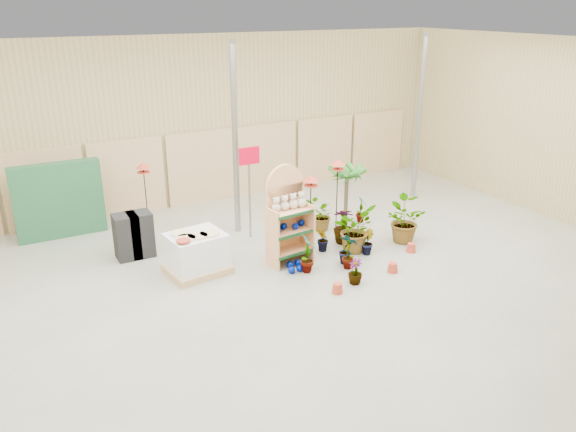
# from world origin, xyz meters

# --- Properties ---
(room) EXTENTS (15.20, 12.10, 4.70)m
(room) POSITION_xyz_m (0.00, 0.91, 2.21)
(room) COLOR gray
(room) RESTS_ON ground
(display_shelf) EXTENTS (0.94, 0.65, 2.13)m
(display_shelf) POSITION_xyz_m (0.24, 1.45, 0.97)
(display_shelf) COLOR tan
(display_shelf) RESTS_ON ground
(teddy_bears) EXTENTS (0.79, 0.21, 0.34)m
(teddy_bears) POSITION_xyz_m (0.27, 1.35, 1.35)
(teddy_bears) COLOR beige
(teddy_bears) RESTS_ON display_shelf
(gazing_balls_shelf) EXTENTS (0.78, 0.27, 0.15)m
(gazing_balls_shelf) POSITION_xyz_m (0.24, 1.33, 0.84)
(gazing_balls_shelf) COLOR #001387
(gazing_balls_shelf) RESTS_ON display_shelf
(gazing_balls_floor) EXTENTS (0.63, 0.39, 0.15)m
(gazing_balls_floor) POSITION_xyz_m (0.26, 0.96, 0.07)
(gazing_balls_floor) COLOR #001387
(gazing_balls_floor) RESTS_ON ground
(pallet_stack) EXTENTS (1.32, 1.14, 0.89)m
(pallet_stack) POSITION_xyz_m (-1.66, 1.82, 0.43)
(pallet_stack) COLOR tan
(pallet_stack) RESTS_ON ground
(charcoal_planters) EXTENTS (0.80, 0.50, 1.00)m
(charcoal_planters) POSITION_xyz_m (-2.59, 3.22, 0.50)
(charcoal_planters) COLOR black
(charcoal_planters) RESTS_ON ground
(trellis_stock) EXTENTS (2.00, 0.30, 1.80)m
(trellis_stock) POSITION_xyz_m (-3.80, 5.20, 0.90)
(trellis_stock) COLOR #215733
(trellis_stock) RESTS_ON ground
(offer_sign) EXTENTS (0.50, 0.08, 2.20)m
(offer_sign) POSITION_xyz_m (0.10, 2.98, 1.57)
(offer_sign) COLOR gray
(offer_sign) RESTS_ON ground
(bird_table_front) EXTENTS (0.34, 0.34, 1.86)m
(bird_table_front) POSITION_xyz_m (0.80, 1.42, 1.73)
(bird_table_front) COLOR black
(bird_table_front) RESTS_ON ground
(bird_table_right) EXTENTS (0.34, 0.34, 1.96)m
(bird_table_right) POSITION_xyz_m (1.79, 1.89, 1.82)
(bird_table_right) COLOR black
(bird_table_right) RESTS_ON ground
(bird_table_back) EXTENTS (0.34, 0.34, 1.77)m
(bird_table_back) POSITION_xyz_m (-1.95, 4.41, 1.64)
(bird_table_back) COLOR black
(bird_table_back) RESTS_ON ground
(palm) EXTENTS (0.70, 0.70, 1.66)m
(palm) POSITION_xyz_m (2.47, 2.50, 1.41)
(palm) COLOR brown
(palm) RESTS_ON ground
(potted_plant_0) EXTENTS (0.46, 0.55, 0.89)m
(potted_plant_0) POSITION_xyz_m (0.33, 0.73, 0.44)
(potted_plant_0) COLOR #256C1E
(potted_plant_0) RESTS_ON ground
(potted_plant_1) EXTENTS (0.33, 0.27, 0.58)m
(potted_plant_1) POSITION_xyz_m (1.29, 0.72, 0.29)
(potted_plant_1) COLOR #256C1E
(potted_plant_1) RESTS_ON ground
(potted_plant_2) EXTENTS (1.23, 1.20, 1.04)m
(potted_plant_2) POSITION_xyz_m (1.81, 1.19, 0.52)
(potted_plant_2) COLOR #256C1E
(potted_plant_2) RESTS_ON ground
(potted_plant_3) EXTENTS (0.65, 0.65, 0.85)m
(potted_plant_3) POSITION_xyz_m (1.85, 1.66, 0.43)
(potted_plant_3) COLOR #256C1E
(potted_plant_3) RESTS_ON ground
(potted_plant_4) EXTENTS (0.43, 0.48, 0.75)m
(potted_plant_4) POSITION_xyz_m (2.96, 2.53, 0.38)
(potted_plant_4) COLOR #256C1E
(potted_plant_4) RESTS_ON ground
(potted_plant_5) EXTENTS (0.36, 0.39, 0.58)m
(potted_plant_5) POSITION_xyz_m (1.17, 1.46, 0.29)
(potted_plant_5) COLOR #256C1E
(potted_plant_5) RESTS_ON ground
(potted_plant_6) EXTENTS (0.73, 0.65, 0.77)m
(potted_plant_6) POSITION_xyz_m (1.78, 2.55, 0.39)
(potted_plant_6) COLOR #256C1E
(potted_plant_6) RESTS_ON ground
(potted_plant_7) EXTENTS (0.31, 0.31, 0.52)m
(potted_plant_7) POSITION_xyz_m (0.92, -0.14, 0.26)
(potted_plant_7) COLOR #256C1E
(potted_plant_7) RESTS_ON ground
(potted_plant_8) EXTENTS (0.43, 0.50, 0.80)m
(potted_plant_8) POSITION_xyz_m (1.18, 0.47, 0.40)
(potted_plant_8) COLOR #256C1E
(potted_plant_8) RESTS_ON ground
(potted_plant_9) EXTENTS (0.38, 0.40, 0.57)m
(potted_plant_9) POSITION_xyz_m (1.97, 0.90, 0.29)
(potted_plant_9) COLOR #256C1E
(potted_plant_9) RESTS_ON ground
(potted_plant_10) EXTENTS (0.91, 1.02, 1.04)m
(potted_plant_10) POSITION_xyz_m (3.08, 1.08, 0.52)
(potted_plant_10) COLOR #256C1E
(potted_plant_10) RESTS_ON ground
(potted_plant_11) EXTENTS (0.45, 0.45, 0.65)m
(potted_plant_11) POSITION_xyz_m (0.60, 2.43, 0.33)
(potted_plant_11) COLOR #256C1E
(potted_plant_11) RESTS_ON ground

